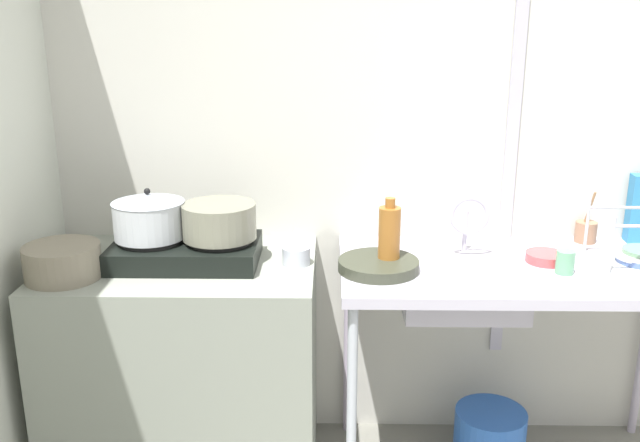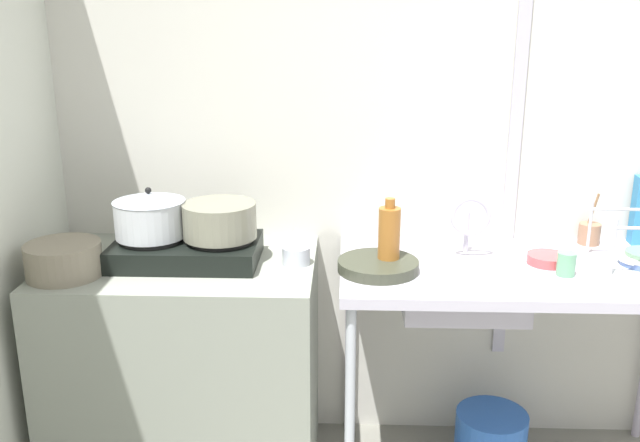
# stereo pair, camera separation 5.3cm
# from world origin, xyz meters

# --- Properties ---
(wall_back) EXTENTS (4.68, 0.10, 2.61)m
(wall_back) POSITION_xyz_m (0.00, 1.79, 1.30)
(wall_back) COLOR beige
(wall_back) RESTS_ON ground
(wall_metal_strip) EXTENTS (0.05, 0.01, 2.09)m
(wall_metal_strip) POSITION_xyz_m (-0.07, 1.73, 1.43)
(wall_metal_strip) COLOR #B7B2C3
(counter_concrete) EXTENTS (1.01, 0.68, 0.91)m
(counter_concrete) POSITION_xyz_m (-1.37, 1.40, 0.46)
(counter_concrete) COLOR gray
(counter_concrete) RESTS_ON ground
(counter_sink) EXTENTS (1.37, 0.68, 0.91)m
(counter_sink) POSITION_xyz_m (-0.08, 1.40, 0.84)
(counter_sink) COLOR #B7B2C3
(counter_sink) RESTS_ON ground
(stove) EXTENTS (0.55, 0.34, 0.10)m
(stove) POSITION_xyz_m (-1.35, 1.40, 0.96)
(stove) COLOR black
(stove) RESTS_ON counter_concrete
(pot_on_left_burner) EXTENTS (0.27, 0.27, 0.19)m
(pot_on_left_burner) POSITION_xyz_m (-1.48, 1.40, 1.10)
(pot_on_left_burner) COLOR silver
(pot_on_left_burner) RESTS_ON stove
(pot_on_right_burner) EXTENTS (0.28, 0.28, 0.13)m
(pot_on_right_burner) POSITION_xyz_m (-1.22, 1.40, 1.08)
(pot_on_right_burner) COLOR gray
(pot_on_right_burner) RESTS_ON stove
(pot_beside_stove) EXTENTS (0.27, 0.27, 0.12)m
(pot_beside_stove) POSITION_xyz_m (-1.76, 1.24, 0.98)
(pot_beside_stove) COLOR #7A715E
(pot_beside_stove) RESTS_ON counter_concrete
(percolator) EXTENTS (0.11, 0.11, 0.14)m
(percolator) POSITION_xyz_m (-0.93, 1.39, 0.98)
(percolator) COLOR silver
(percolator) RESTS_ON counter_concrete
(sink_basin) EXTENTS (0.45, 0.32, 0.17)m
(sink_basin) POSITION_xyz_m (-0.31, 1.37, 0.83)
(sink_basin) COLOR #B7B2C3
(sink_basin) RESTS_ON counter_sink
(faucet) EXTENTS (0.15, 0.09, 0.24)m
(faucet) POSITION_xyz_m (-0.27, 1.50, 1.07)
(faucet) COLOR #B7B2C3
(faucet) RESTS_ON counter_sink
(frying_pan) EXTENTS (0.30, 0.30, 0.04)m
(frying_pan) POSITION_xyz_m (-0.63, 1.33, 0.93)
(frying_pan) COLOR #36392B
(frying_pan) RESTS_ON counter_sink
(cup_by_rack) EXTENTS (0.07, 0.07, 0.09)m
(cup_by_rack) POSITION_xyz_m (0.05, 1.31, 0.96)
(cup_by_rack) COLOR #629E74
(cup_by_rack) RESTS_ON counter_sink
(small_bowl_on_drainboard) EXTENTS (0.15, 0.15, 0.04)m
(small_bowl_on_drainboard) POSITION_xyz_m (0.02, 1.43, 0.93)
(small_bowl_on_drainboard) COLOR #C7494B
(small_bowl_on_drainboard) RESTS_ON counter_sink
(bottle_by_sink) EXTENTS (0.08, 0.08, 0.27)m
(bottle_by_sink) POSITION_xyz_m (-0.59, 1.35, 1.03)
(bottle_by_sink) COLOR #9C5E25
(bottle_by_sink) RESTS_ON counter_sink
(utensil_jar) EXTENTS (0.09, 0.09, 0.22)m
(utensil_jar) POSITION_xyz_m (0.25, 1.68, 0.96)
(utensil_jar) COLOR #946A4F
(utensil_jar) RESTS_ON counter_sink
(bucket_on_floor) EXTENTS (0.29, 0.29, 0.25)m
(bucket_on_floor) POSITION_xyz_m (-0.14, 1.45, 0.12)
(bucket_on_floor) COLOR #2758B1
(bucket_on_floor) RESTS_ON ground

